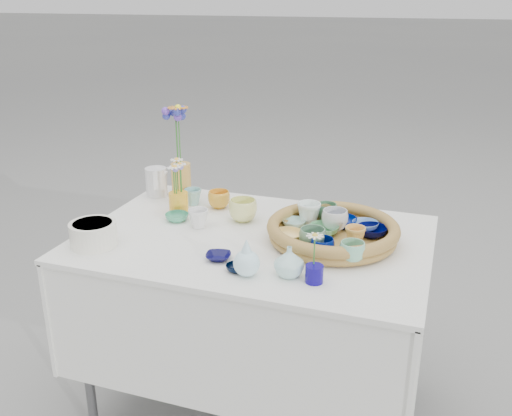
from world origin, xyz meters
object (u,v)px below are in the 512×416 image
(display_table, at_px, (254,406))
(wicker_tray, at_px, (333,232))
(tall_vase_yellow, at_px, (181,181))
(bud_vase_seafoam, at_px, (289,262))

(display_table, height_order, wicker_tray, wicker_tray)
(display_table, bearing_deg, tall_vase_yellow, 146.20)
(display_table, relative_size, tall_vase_yellow, 8.02)
(bud_vase_seafoam, height_order, tall_vase_yellow, tall_vase_yellow)
(tall_vase_yellow, bearing_deg, wicker_tray, -18.60)
(wicker_tray, distance_m, tall_vase_yellow, 0.75)
(display_table, xyz_separation_m, bud_vase_seafoam, (0.21, -0.26, 0.81))
(wicker_tray, height_order, tall_vase_yellow, tall_vase_yellow)
(display_table, distance_m, tall_vase_yellow, 0.99)
(wicker_tray, height_order, bud_vase_seafoam, bud_vase_seafoam)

